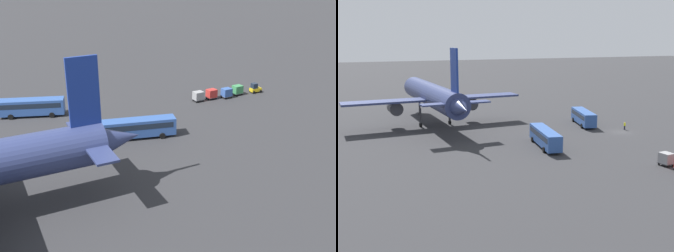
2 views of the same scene
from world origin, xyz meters
The scene contains 6 objects.
ground_plane centered at (0.00, 0.00, 0.00)m, with size 600.00×600.00×0.00m, color #2D2D30.
airplane centered at (22.91, 34.33, 6.59)m, with size 46.27×39.45×17.51m.
shuttle_bus_near centered at (9.47, 3.12, 1.95)m, with size 11.99×6.00×3.25m.
shuttle_bus_far centered at (-4.66, 20.44, 1.93)m, with size 12.66×4.95×3.22m.
worker_person centered at (1.51, -2.14, 0.87)m, with size 0.38×0.38×1.74m.
cargo_cart_grey centered at (-22.24, 8.80, 1.19)m, with size 2.12×1.83×2.06m.
Camera 2 is at (-69.97, 55.57, 19.25)m, focal length 45.00 mm.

